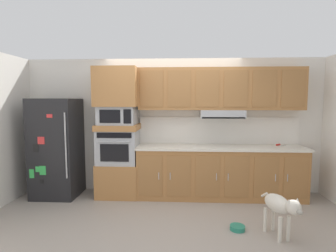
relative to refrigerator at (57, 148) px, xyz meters
The scene contains 15 objects.
ground_plane 2.36m from the refrigerator, 18.12° to the right, with size 9.60×9.60×0.00m, color #9E9389.
back_kitchen_wall 2.15m from the refrigerator, 11.71° to the left, with size 6.20×0.12×2.50m, color silver.
refrigerator is the anchor object (origin of this frame).
oven_base_cabinet 1.25m from the refrigerator, ahead, with size 0.74×0.62×0.60m, color #A8703D.
built_in_oven 1.11m from the refrigerator, ahead, with size 0.70×0.62×0.60m.
appliance_mid_shelf 1.17m from the refrigerator, ahead, with size 0.74×0.62×0.10m, color #A8703D.
microwave 1.25m from the refrigerator, ahead, with size 0.64×0.54×0.32m.
appliance_upper_cabinet 1.55m from the refrigerator, ahead, with size 0.74×0.62×0.68m, color #A8703D.
lower_cabinet_run 2.96m from the refrigerator, ahead, with size 2.90×0.63×0.88m.
countertop_slab 2.93m from the refrigerator, ahead, with size 2.94×0.64×0.04m, color silver.
backsplash_panel 2.96m from the refrigerator, ahead, with size 2.94×0.02×0.50m, color silver.
upper_cabinet_with_hood 3.11m from the refrigerator, ahead, with size 2.90×0.48×0.88m.
screwdriver 3.99m from the refrigerator, ahead, with size 0.16×0.17×0.03m.
dog 3.76m from the refrigerator, 21.22° to the right, with size 0.35×0.71×0.59m.
dog_food_bowl 3.33m from the refrigerator, 21.24° to the right, with size 0.20×0.20×0.06m.
Camera 1 is at (0.17, -3.94, 1.73)m, focal length 28.45 mm.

